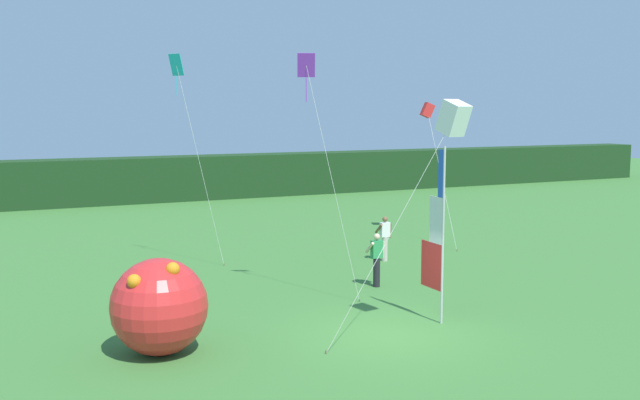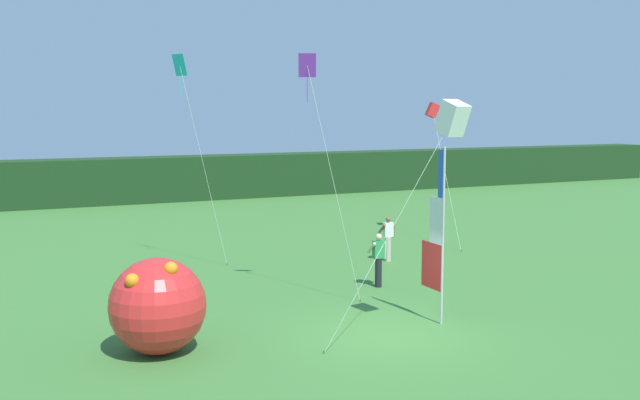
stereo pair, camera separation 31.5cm
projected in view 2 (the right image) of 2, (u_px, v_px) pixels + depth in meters
ground_plane at (389, 335)px, 18.50m from camera, size 120.00×120.00×0.00m
distant_treeline at (150, 179)px, 45.07m from camera, size 80.00×2.40×2.73m
banner_flag at (437, 238)px, 19.47m from camera, size 0.06×1.03×4.72m
person_near_banner at (378, 259)px, 23.41m from camera, size 0.55×0.48×1.73m
person_mid_field at (388, 237)px, 27.40m from camera, size 0.55×0.48×1.69m
inflatable_balloon at (158, 306)px, 17.02m from camera, size 2.26×2.26×2.26m
kite_purple_diamond_0 at (311, 83)px, 21.16m from camera, size 1.61×1.13×7.27m
kite_cyan_diamond_1 at (183, 78)px, 25.76m from camera, size 1.72×0.77×7.59m
kite_red_box_2 at (433, 111)px, 32.51m from camera, size 1.39×4.13×5.98m
kite_white_box_3 at (452, 119)px, 17.33m from camera, size 3.49×0.86×5.92m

